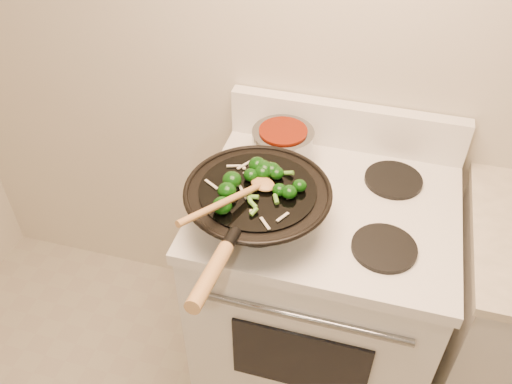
# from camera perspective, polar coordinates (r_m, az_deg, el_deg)

# --- Properties ---
(stove) EXTENTS (0.78, 0.67, 1.08)m
(stove) POSITION_cam_1_polar(r_m,az_deg,el_deg) (1.98, 6.47, -10.62)
(stove) COLOR white
(stove) RESTS_ON ground
(wok) EXTENTS (0.41, 0.68, 0.22)m
(wok) POSITION_cam_1_polar(r_m,az_deg,el_deg) (1.50, 0.13, -1.39)
(wok) COLOR black
(wok) RESTS_ON stove
(stirfry) EXTENTS (0.28, 0.26, 0.05)m
(stirfry) POSITION_cam_1_polar(r_m,az_deg,el_deg) (1.48, 0.05, 1.41)
(stirfry) COLOR #0A3207
(stirfry) RESTS_ON wok
(wooden_spoon) EXTENTS (0.19, 0.31, 0.08)m
(wooden_spoon) POSITION_cam_1_polar(r_m,az_deg,el_deg) (1.41, -1.61, -0.25)
(wooden_spoon) COLOR #AA7843
(wooden_spoon) RESTS_ON wok
(saucepan) EXTENTS (0.20, 0.32, 0.12)m
(saucepan) POSITION_cam_1_polar(r_m,az_deg,el_deg) (1.74, 2.79, 4.93)
(saucepan) COLOR gray
(saucepan) RESTS_ON stove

